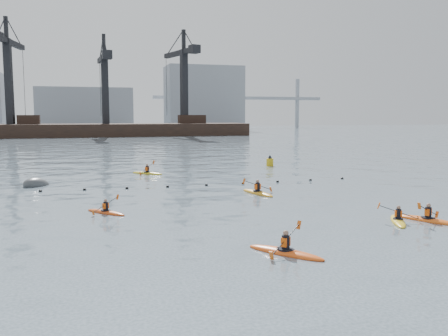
{
  "coord_description": "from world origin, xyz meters",
  "views": [
    {
      "loc": [
        -4.72,
        -12.71,
        5.45
      ],
      "look_at": [
        1.79,
        9.76,
        2.8
      ],
      "focal_mm": 38.0,
      "sensor_mm": 36.0,
      "label": 1
    }
  ],
  "objects_px": {
    "kayaker_2": "(106,212)",
    "nav_buoy": "(270,162)",
    "kayaker_0": "(285,251)",
    "kayaker_5": "(147,173)",
    "kayaker_1": "(398,220)",
    "kayaker_3": "(258,192)",
    "kayaker_4": "(428,219)",
    "mooring_buoy": "(37,186)"
  },
  "relations": [
    {
      "from": "kayaker_2",
      "to": "nav_buoy",
      "type": "height_order",
      "value": "nav_buoy"
    },
    {
      "from": "kayaker_2",
      "to": "kayaker_3",
      "type": "bearing_deg",
      "value": -20.79
    },
    {
      "from": "kayaker_3",
      "to": "nav_buoy",
      "type": "xyz_separation_m",
      "value": [
        7.39,
        16.34,
        0.3
      ]
    },
    {
      "from": "kayaker_0",
      "to": "kayaker_5",
      "type": "relative_size",
      "value": 1.08
    },
    {
      "from": "kayaker_1",
      "to": "nav_buoy",
      "type": "relative_size",
      "value": 2.19
    },
    {
      "from": "kayaker_2",
      "to": "nav_buoy",
      "type": "bearing_deg",
      "value": 7.83
    },
    {
      "from": "kayaker_2",
      "to": "mooring_buoy",
      "type": "xyz_separation_m",
      "value": [
        -4.72,
        12.02,
        -0.09
      ]
    },
    {
      "from": "kayaker_2",
      "to": "mooring_buoy",
      "type": "relative_size",
      "value": 1.04
    },
    {
      "from": "kayaker_3",
      "to": "kayaker_4",
      "type": "height_order",
      "value": "kayaker_3"
    },
    {
      "from": "kayaker_3",
      "to": "mooring_buoy",
      "type": "height_order",
      "value": "kayaker_3"
    },
    {
      "from": "kayaker_5",
      "to": "kayaker_1",
      "type": "bearing_deg",
      "value": -114.32
    },
    {
      "from": "kayaker_1",
      "to": "kayaker_4",
      "type": "height_order",
      "value": "kayaker_4"
    },
    {
      "from": "kayaker_4",
      "to": "kayaker_3",
      "type": "bearing_deg",
      "value": -88.86
    },
    {
      "from": "kayaker_0",
      "to": "kayaker_3",
      "type": "bearing_deg",
      "value": 37.28
    },
    {
      "from": "kayaker_1",
      "to": "kayaker_4",
      "type": "xyz_separation_m",
      "value": [
        1.58,
        -0.27,
        0.01
      ]
    },
    {
      "from": "kayaker_1",
      "to": "kayaker_3",
      "type": "xyz_separation_m",
      "value": [
        -3.88,
        10.13,
        0.01
      ]
    },
    {
      "from": "kayaker_0",
      "to": "kayaker_3",
      "type": "relative_size",
      "value": 0.87
    },
    {
      "from": "kayaker_0",
      "to": "kayaker_1",
      "type": "relative_size",
      "value": 1.05
    },
    {
      "from": "kayaker_2",
      "to": "kayaker_5",
      "type": "xyz_separation_m",
      "value": [
        4.36,
        16.89,
        0.01
      ]
    },
    {
      "from": "kayaker_5",
      "to": "kayaker_0",
      "type": "bearing_deg",
      "value": -132.76
    },
    {
      "from": "kayaker_0",
      "to": "kayaker_4",
      "type": "relative_size",
      "value": 0.95
    },
    {
      "from": "kayaker_4",
      "to": "nav_buoy",
      "type": "bearing_deg",
      "value": -120.71
    },
    {
      "from": "kayaker_4",
      "to": "mooring_buoy",
      "type": "distance_m",
      "value": 27.74
    },
    {
      "from": "kayaker_4",
      "to": "mooring_buoy",
      "type": "relative_size",
      "value": 1.34
    },
    {
      "from": "kayaker_0",
      "to": "kayaker_2",
      "type": "relative_size",
      "value": 1.22
    },
    {
      "from": "kayaker_0",
      "to": "kayaker_5",
      "type": "bearing_deg",
      "value": 57.56
    },
    {
      "from": "kayaker_3",
      "to": "kayaker_5",
      "type": "height_order",
      "value": "kayaker_5"
    },
    {
      "from": "kayaker_2",
      "to": "mooring_buoy",
      "type": "height_order",
      "value": "kayaker_2"
    },
    {
      "from": "kayaker_2",
      "to": "mooring_buoy",
      "type": "distance_m",
      "value": 12.91
    },
    {
      "from": "kayaker_2",
      "to": "kayaker_5",
      "type": "bearing_deg",
      "value": 34.79
    },
    {
      "from": "kayaker_1",
      "to": "kayaker_2",
      "type": "height_order",
      "value": "kayaker_1"
    },
    {
      "from": "kayaker_2",
      "to": "kayaker_3",
      "type": "relative_size",
      "value": 0.71
    },
    {
      "from": "kayaker_5",
      "to": "nav_buoy",
      "type": "distance_m",
      "value": 13.75
    },
    {
      "from": "kayaker_2",
      "to": "kayaker_5",
      "type": "distance_m",
      "value": 17.44
    },
    {
      "from": "kayaker_3",
      "to": "kayaker_4",
      "type": "relative_size",
      "value": 1.09
    },
    {
      "from": "kayaker_5",
      "to": "nav_buoy",
      "type": "bearing_deg",
      "value": -33.82
    },
    {
      "from": "kayaker_3",
      "to": "mooring_buoy",
      "type": "relative_size",
      "value": 1.47
    },
    {
      "from": "kayaker_3",
      "to": "kayaker_4",
      "type": "distance_m",
      "value": 11.75
    },
    {
      "from": "kayaker_4",
      "to": "mooring_buoy",
      "type": "height_order",
      "value": "kayaker_4"
    },
    {
      "from": "kayaker_1",
      "to": "mooring_buoy",
      "type": "xyz_separation_m",
      "value": [
        -18.94,
        18.39,
        -0.09
      ]
    },
    {
      "from": "kayaker_5",
      "to": "mooring_buoy",
      "type": "height_order",
      "value": "kayaker_5"
    },
    {
      "from": "mooring_buoy",
      "to": "nav_buoy",
      "type": "height_order",
      "value": "nav_buoy"
    }
  ]
}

